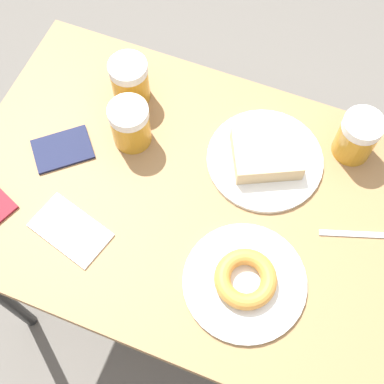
# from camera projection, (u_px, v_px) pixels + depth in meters

# --- Properties ---
(ground_plane) EXTENTS (8.00, 8.00, 0.00)m
(ground_plane) POSITION_uv_depth(u_px,v_px,m) (192.00, 290.00, 1.82)
(ground_plane) COLOR #666059
(table) EXTENTS (0.66, 1.00, 0.76)m
(table) POSITION_uv_depth(u_px,v_px,m) (192.00, 210.00, 1.20)
(table) COLOR #997044
(table) RESTS_ON ground_plane
(plate_with_cake) EXTENTS (0.25, 0.25, 0.05)m
(plate_with_cake) POSITION_uv_depth(u_px,v_px,m) (266.00, 156.00, 1.15)
(plate_with_cake) COLOR white
(plate_with_cake) RESTS_ON table
(plate_with_donut) EXTENTS (0.24, 0.24, 0.04)m
(plate_with_donut) POSITION_uv_depth(u_px,v_px,m) (245.00, 281.00, 1.04)
(plate_with_donut) COLOR white
(plate_with_donut) RESTS_ON table
(beer_mug_left) EXTENTS (0.09, 0.09, 0.11)m
(beer_mug_left) POSITION_uv_depth(u_px,v_px,m) (357.00, 137.00, 1.13)
(beer_mug_left) COLOR #C68C23
(beer_mug_left) RESTS_ON table
(beer_mug_center) EXTENTS (0.09, 0.09, 0.11)m
(beer_mug_center) POSITION_uv_depth(u_px,v_px,m) (130.00, 81.00, 1.19)
(beer_mug_center) COLOR #C68C23
(beer_mug_center) RESTS_ON table
(beer_mug_right) EXTENTS (0.09, 0.09, 0.11)m
(beer_mug_right) POSITION_uv_depth(u_px,v_px,m) (130.00, 124.00, 1.14)
(beer_mug_right) COLOR #C68C23
(beer_mug_right) RESTS_ON table
(napkin_folded) EXTENTS (0.13, 0.18, 0.00)m
(napkin_folded) POSITION_uv_depth(u_px,v_px,m) (70.00, 230.00, 1.10)
(napkin_folded) COLOR white
(napkin_folded) RESTS_ON table
(fork) EXTENTS (0.06, 0.16, 0.00)m
(fork) POSITION_uv_depth(u_px,v_px,m) (359.00, 234.00, 1.09)
(fork) COLOR silver
(fork) RESTS_ON table
(passport_near_edge) EXTENTS (0.15, 0.15, 0.01)m
(passport_near_edge) POSITION_uv_depth(u_px,v_px,m) (63.00, 149.00, 1.18)
(passport_near_edge) COLOR #141938
(passport_near_edge) RESTS_ON table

